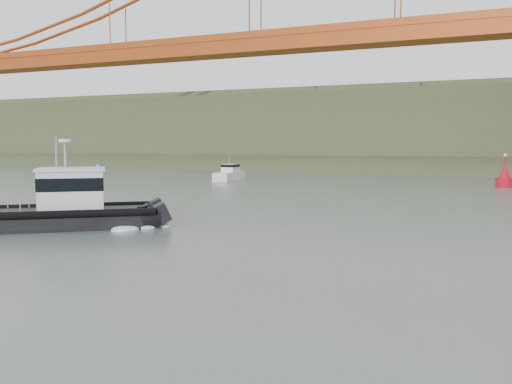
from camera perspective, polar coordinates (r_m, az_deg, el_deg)
ground at (r=23.41m, az=-9.12°, el=-7.59°), size 400.00×400.00×0.00m
headlands at (r=145.11m, az=19.41°, el=5.41°), size 500.00×105.36×27.12m
patrol_boat at (r=36.04m, az=-18.46°, el=-1.19°), size 11.33×10.27×5.47m
motorboat at (r=77.25m, az=-2.68°, el=1.80°), size 2.53×6.47×3.49m
nav_buoy at (r=71.42m, az=23.59°, el=1.31°), size 1.96×1.96×4.08m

